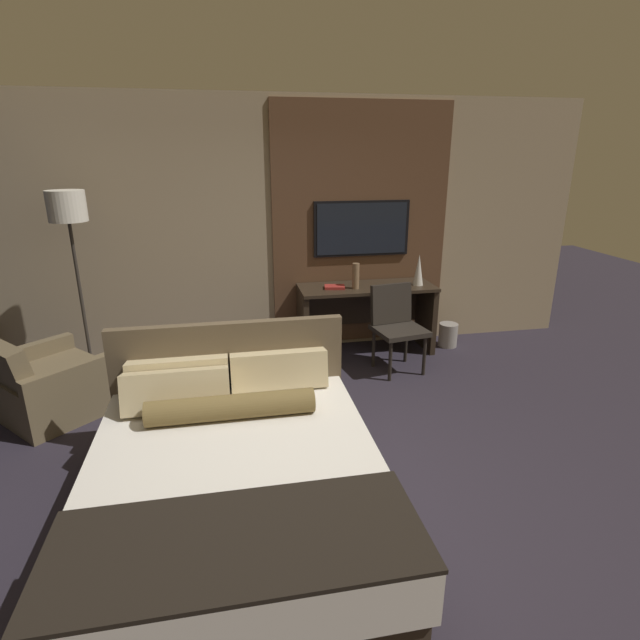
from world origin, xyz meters
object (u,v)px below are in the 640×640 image
Objects in this scene: tv at (362,229)px; floor_lamp at (69,223)px; desk at (365,308)px; vase_short at (356,276)px; vase_tall at (419,270)px; book at (335,287)px; bed at (235,478)px; waste_bin at (448,335)px; armchair_by_window at (49,386)px; desk_chair at (396,320)px.

tv is 0.58× the size of floor_lamp.
vase_short is (-0.15, -0.12, 0.41)m from desk.
vase_tall is (3.51, 0.16, -0.63)m from floor_lamp.
bed is at bearing -115.27° from book.
vase_tall is at bearing 2.57° from floor_lamp.
floor_lamp is at bearing -174.95° from desk.
vase_tall is at bearing -10.02° from desk.
vase_short is 1.42m from waste_bin.
armchair_by_window is (-1.57, 1.70, -0.05)m from bed.
armchair_by_window is at bearing 176.54° from desk_chair.
bed is at bearing -119.75° from vase_short.
armchair_by_window is 2.93m from book.
bed is at bearing -59.64° from floor_lamp.
vase_tall is at bearing -2.08° from book.
desk is 5.42× the size of vase_short.
vase_short is at bearing -118.37° from armchair_by_window.
waste_bin is (1.02, -0.05, -0.38)m from desk.
armchair_by_window is (-3.31, -0.36, -0.28)m from desk_chair.
tv is (0.00, 0.24, 0.87)m from desk.
tv reaches higher than vase_short.
desk_chair is 0.66m from vase_short.
vase_short is 0.26m from book.
desk_chair is at bearing -126.70° from armchair_by_window.
vase_tall reaches higher than desk_chair.
floor_lamp reaches higher than desk_chair.
bed is 8.65× the size of book.
desk_chair reaches higher than armchair_by_window.
floor_lamp is 4.22m from waste_bin.
bed is at bearing -135.58° from waste_bin.
book is (-0.22, 0.05, -0.13)m from vase_short.
desk_chair is at bearing -39.70° from book.
tv is 1.22× the size of desk_chair.
book is at bearing 130.65° from desk_chair.
desk_chair is at bearing 49.71° from bed.
armchair_by_window is at bearing -168.02° from vase_tall.
vase_short reaches higher than desk_chair.
armchair_by_window is 0.63× the size of floor_lamp.
floor_lamp is at bearing -175.70° from book.
desk is 6.26× the size of book.
desk is 0.73m from vase_tall.
vase_tall is 0.97m from book.
vase_short is (-0.73, -0.01, -0.03)m from vase_tall.
vase_short reaches higher than waste_bin.
waste_bin is (4.16, 0.84, -0.12)m from armchair_by_window.
armchair_by_window is at bearing -164.17° from desk.
desk_chair is at bearing -51.14° from vase_short.
floor_lamp is 6.75× the size of waste_bin.
bed is 2.83m from book.
waste_bin is at bearing -121.50° from armchair_by_window.
tv is 1.64m from waste_bin.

